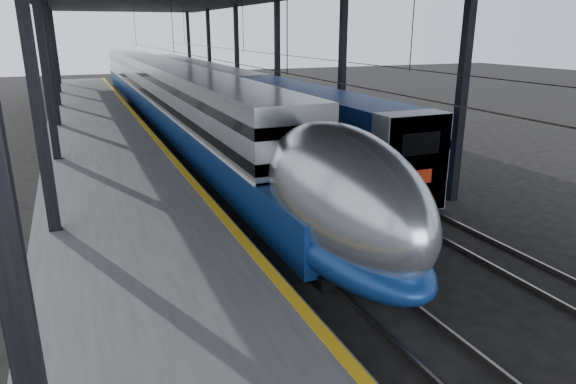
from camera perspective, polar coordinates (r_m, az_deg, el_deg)
ground at (r=14.23m, az=0.29°, el=-11.47°), size 160.00×160.00×0.00m
platform at (r=32.11m, az=-19.97°, el=4.99°), size 6.00×80.00×1.00m
yellow_strip at (r=32.26m, az=-15.09°, el=6.42°), size 0.30×80.00×0.01m
rails at (r=33.51m, az=-6.11°, el=5.71°), size 6.52×80.00×0.16m
tgv_train at (r=40.86m, az=-13.20°, el=10.38°), size 3.17×65.20×4.54m
second_train at (r=44.63m, az=-7.39°, el=11.08°), size 2.84×56.05×3.92m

